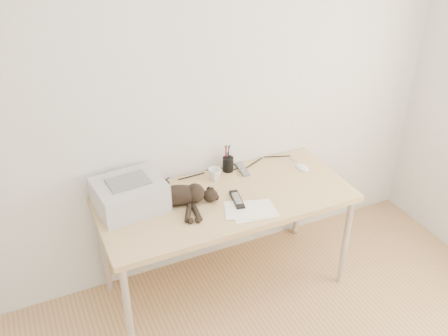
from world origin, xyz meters
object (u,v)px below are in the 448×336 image
printer (130,194)px  mouse (302,166)px  cat (175,197)px  mug (215,174)px  pen_cup (228,164)px  desk (221,207)px

printer → mouse: printer is taller
cat → mug: size_ratio=6.50×
cat → mouse: cat is taller
cat → mug: (0.34, 0.16, -0.02)m
cat → pen_cup: bearing=41.6°
printer → mug: size_ratio=4.81×
printer → cat: size_ratio=0.74×
desk → mouse: bearing=1.7°
printer → desk: bearing=-6.3°
cat → pen_cup: size_ratio=3.04×
cat → mouse: (0.94, 0.05, -0.04)m
mug → mouse: mug is taller
mug → pen_cup: size_ratio=0.47×
pen_cup → mouse: bearing=-21.2°
desk → cat: (-0.32, -0.03, 0.19)m
cat → printer: bearing=174.3°
printer → mug: (0.59, 0.07, -0.05)m
mug → pen_cup: pen_cup is taller
printer → pen_cup: 0.73m
mug → cat: bearing=-154.0°
printer → pen_cup: size_ratio=2.25×
mug → mouse: bearing=-10.7°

